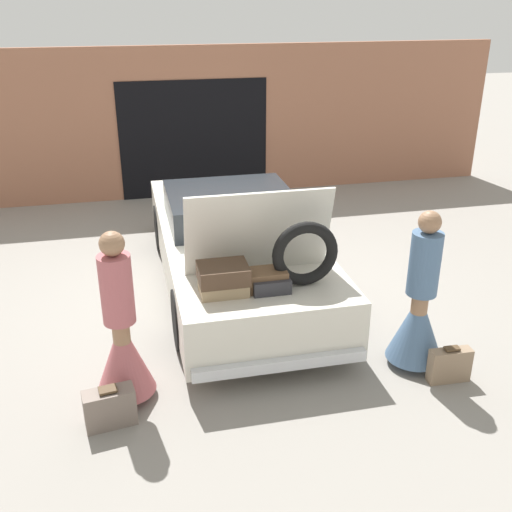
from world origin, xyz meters
name	(u,v)px	position (x,y,z in m)	size (l,w,h in m)	color
ground_plane	(235,284)	(0.00, 0.00, 0.00)	(40.00, 40.00, 0.00)	gray
garage_wall_back	(193,123)	(0.00, 4.10, 1.39)	(12.00, 0.14, 2.80)	#9E664C
car	(235,245)	(0.00, -0.02, 0.59)	(1.92, 4.83, 1.80)	silver
person_left	(122,341)	(-1.51, -2.21, 0.63)	(0.58, 0.58, 1.75)	#997051
person_right	(419,312)	(1.51, -2.30, 0.62)	(0.60, 0.60, 1.74)	#997051
suitcase_beside_left_person	(110,408)	(-1.67, -2.60, 0.19)	(0.49, 0.27, 0.40)	#75665B
suitcase_beside_right_person	(449,365)	(1.72, -2.67, 0.18)	(0.44, 0.15, 0.40)	#8C7259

